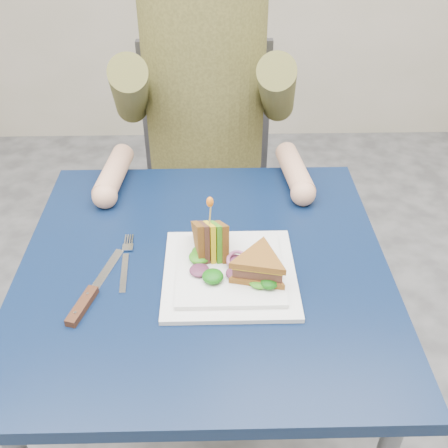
{
  "coord_description": "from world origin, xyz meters",
  "views": [
    {
      "loc": [
        0.02,
        -0.81,
        1.43
      ],
      "look_at": [
        0.04,
        0.01,
        0.82
      ],
      "focal_mm": 42.0,
      "sensor_mm": 36.0,
      "label": 1
    }
  ],
  "objects_px": {
    "chair": "(207,168)",
    "knife": "(87,299)",
    "table": "(205,291)",
    "plate": "(230,272)",
    "sandwich_upright": "(211,240)",
    "diner": "(204,71)",
    "fork": "(126,263)",
    "sandwich_flat": "(259,266)"
  },
  "relations": [
    {
      "from": "sandwich_flat",
      "to": "knife",
      "type": "xyz_separation_m",
      "value": [
        -0.32,
        -0.04,
        -0.04
      ]
    },
    {
      "from": "chair",
      "to": "knife",
      "type": "bearing_deg",
      "value": -105.13
    },
    {
      "from": "table",
      "to": "chair",
      "type": "xyz_separation_m",
      "value": [
        0.0,
        0.7,
        -0.11
      ]
    },
    {
      "from": "sandwich_flat",
      "to": "sandwich_upright",
      "type": "bearing_deg",
      "value": 142.65
    },
    {
      "from": "knife",
      "to": "sandwich_flat",
      "type": "bearing_deg",
      "value": 7.05
    },
    {
      "from": "sandwich_upright",
      "to": "fork",
      "type": "height_order",
      "value": "sandwich_upright"
    },
    {
      "from": "table",
      "to": "fork",
      "type": "xyz_separation_m",
      "value": [
        -0.16,
        -0.0,
        0.08
      ]
    },
    {
      "from": "chair",
      "to": "diner",
      "type": "distance_m",
      "value": 0.39
    },
    {
      "from": "plate",
      "to": "sandwich_upright",
      "type": "xyz_separation_m",
      "value": [
        -0.04,
        0.04,
        0.05
      ]
    },
    {
      "from": "chair",
      "to": "fork",
      "type": "bearing_deg",
      "value": -102.8
    },
    {
      "from": "chair",
      "to": "sandwich_flat",
      "type": "distance_m",
      "value": 0.81
    },
    {
      "from": "diner",
      "to": "fork",
      "type": "relative_size",
      "value": 4.15
    },
    {
      "from": "chair",
      "to": "knife",
      "type": "relative_size",
      "value": 4.27
    },
    {
      "from": "chair",
      "to": "fork",
      "type": "xyz_separation_m",
      "value": [
        -0.16,
        -0.7,
        0.19
      ]
    },
    {
      "from": "plate",
      "to": "sandwich_upright",
      "type": "height_order",
      "value": "sandwich_upright"
    },
    {
      "from": "sandwich_upright",
      "to": "knife",
      "type": "xyz_separation_m",
      "value": [
        -0.23,
        -0.11,
        -0.05
      ]
    },
    {
      "from": "sandwich_upright",
      "to": "table",
      "type": "bearing_deg",
      "value": -161.3
    },
    {
      "from": "table",
      "to": "knife",
      "type": "bearing_deg",
      "value": -154.19
    },
    {
      "from": "table",
      "to": "sandwich_upright",
      "type": "xyz_separation_m",
      "value": [
        0.01,
        0.01,
        0.13
      ]
    },
    {
      "from": "knife",
      "to": "diner",
      "type": "bearing_deg",
      "value": 72.55
    },
    {
      "from": "plate",
      "to": "sandwich_upright",
      "type": "relative_size",
      "value": 1.93
    },
    {
      "from": "diner",
      "to": "sandwich_upright",
      "type": "relative_size",
      "value": 5.54
    },
    {
      "from": "plate",
      "to": "knife",
      "type": "relative_size",
      "value": 1.19
    },
    {
      "from": "sandwich_flat",
      "to": "fork",
      "type": "height_order",
      "value": "sandwich_flat"
    },
    {
      "from": "sandwich_flat",
      "to": "knife",
      "type": "bearing_deg",
      "value": -172.95
    },
    {
      "from": "diner",
      "to": "fork",
      "type": "distance_m",
      "value": 0.64
    },
    {
      "from": "table",
      "to": "fork",
      "type": "relative_size",
      "value": 4.18
    },
    {
      "from": "sandwich_flat",
      "to": "plate",
      "type": "bearing_deg",
      "value": 155.56
    },
    {
      "from": "plate",
      "to": "sandwich_flat",
      "type": "bearing_deg",
      "value": -24.44
    },
    {
      "from": "sandwich_upright",
      "to": "knife",
      "type": "height_order",
      "value": "sandwich_upright"
    },
    {
      "from": "diner",
      "to": "sandwich_upright",
      "type": "bearing_deg",
      "value": -88.54
    },
    {
      "from": "diner",
      "to": "knife",
      "type": "relative_size",
      "value": 3.42
    },
    {
      "from": "chair",
      "to": "plate",
      "type": "height_order",
      "value": "chair"
    },
    {
      "from": "sandwich_upright",
      "to": "chair",
      "type": "bearing_deg",
      "value": 91.23
    },
    {
      "from": "knife",
      "to": "sandwich_upright",
      "type": "bearing_deg",
      "value": 25.38
    },
    {
      "from": "table",
      "to": "diner",
      "type": "bearing_deg",
      "value": 90.0
    },
    {
      "from": "diner",
      "to": "plate",
      "type": "xyz_separation_m",
      "value": [
        0.05,
        -0.63,
        -0.18
      ]
    },
    {
      "from": "table",
      "to": "knife",
      "type": "distance_m",
      "value": 0.26
    },
    {
      "from": "fork",
      "to": "sandwich_upright",
      "type": "bearing_deg",
      "value": 2.43
    },
    {
      "from": "chair",
      "to": "knife",
      "type": "distance_m",
      "value": 0.85
    },
    {
      "from": "table",
      "to": "sandwich_flat",
      "type": "bearing_deg",
      "value": -31.38
    },
    {
      "from": "diner",
      "to": "plate",
      "type": "distance_m",
      "value": 0.65
    }
  ]
}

